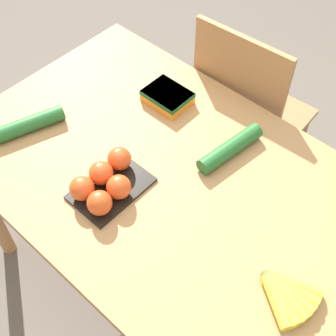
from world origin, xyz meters
TOP-DOWN VIEW (x-y plane):
  - ground_plane at (0.00, 0.00)m, footprint 12.00×12.00m
  - dining_table at (0.00, 0.00)m, footprint 1.39×0.88m
  - chair at (-0.09, 0.59)m, footprint 0.44×0.42m
  - banana_bunch at (0.50, -0.09)m, footprint 0.16×0.16m
  - tomato_pack at (-0.09, -0.17)m, footprint 0.16×0.24m
  - carrot_bag at (-0.22, 0.24)m, footprint 0.16×0.12m
  - cucumber_near at (-0.47, -0.18)m, footprint 0.13×0.25m
  - cucumber_far at (0.09, 0.20)m, footprint 0.08×0.25m

SIDE VIEW (x-z plane):
  - ground_plane at x=0.00m, z-range 0.00..0.00m
  - chair at x=-0.09m, z-range 0.01..0.98m
  - dining_table at x=0.00m, z-range 0.28..1.03m
  - banana_bunch at x=0.50m, z-range 0.75..0.79m
  - cucumber_near at x=-0.47m, z-range 0.75..0.80m
  - cucumber_far at x=0.09m, z-range 0.75..0.80m
  - carrot_bag at x=-0.22m, z-range 0.75..0.80m
  - tomato_pack at x=-0.09m, z-range 0.75..0.83m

